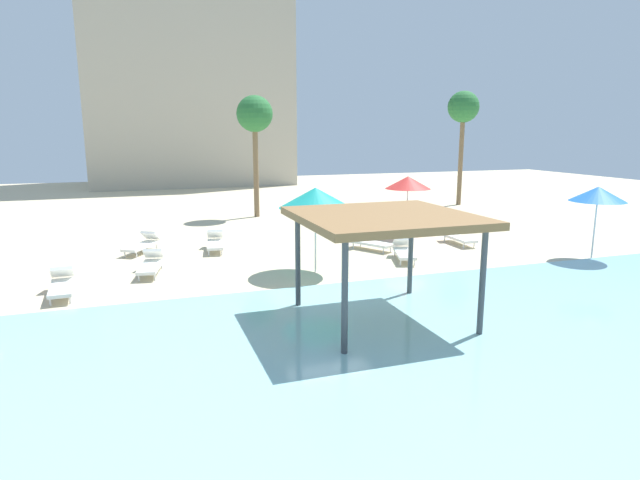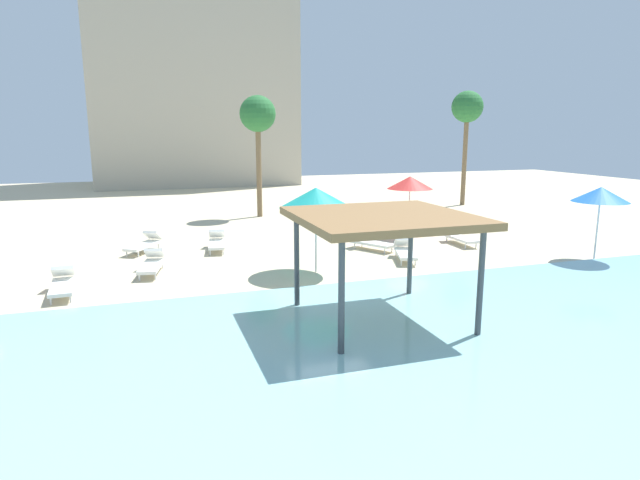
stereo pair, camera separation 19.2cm
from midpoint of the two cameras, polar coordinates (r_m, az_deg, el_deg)
ground_plane at (r=14.72m, az=2.35°, el=-6.49°), size 80.00×80.00×0.00m
lagoon_water at (r=10.33m, az=13.05°, el=-14.82°), size 44.00×13.50×0.04m
shade_pavilion at (r=12.74m, az=7.13°, el=2.02°), size 4.01×4.01×2.64m
beach_umbrella_red_0 at (r=23.12m, az=9.83°, el=6.05°), size 1.94×1.94×2.67m
beach_umbrella_blue_2 at (r=21.33m, az=28.02°, el=4.31°), size 1.92×1.92×2.63m
beach_umbrella_teal_3 at (r=17.14m, az=-0.13°, el=4.54°), size 2.37×2.37×2.79m
lounge_chair_0 at (r=21.54m, az=-17.93°, el=-0.32°), size 1.51×1.93×0.74m
lounge_chair_1 at (r=19.45m, az=9.33°, el=-1.14°), size 1.19×1.99×0.74m
lounge_chair_2 at (r=20.95m, az=5.58°, el=-0.13°), size 1.46×1.95×0.74m
lounge_chair_3 at (r=16.79m, az=-25.52°, el=-4.18°), size 0.70×1.93×0.74m
lounge_chair_4 at (r=18.23m, az=-17.22°, el=-2.37°), size 0.94×1.97×0.74m
lounge_chair_5 at (r=21.14m, az=-10.71°, el=-0.18°), size 0.88×1.96×0.74m
lounge_chair_6 at (r=22.65m, az=14.87°, el=0.42°), size 0.65×1.91×0.74m
palm_tree_0 at (r=34.53m, az=15.61°, el=13.24°), size 1.90×1.90×6.95m
palm_tree_2 at (r=28.85m, az=-6.48°, el=12.95°), size 1.90×1.90×6.40m
hotel_block_0 at (r=49.71m, az=-13.38°, el=16.60°), size 16.52×10.76×18.34m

